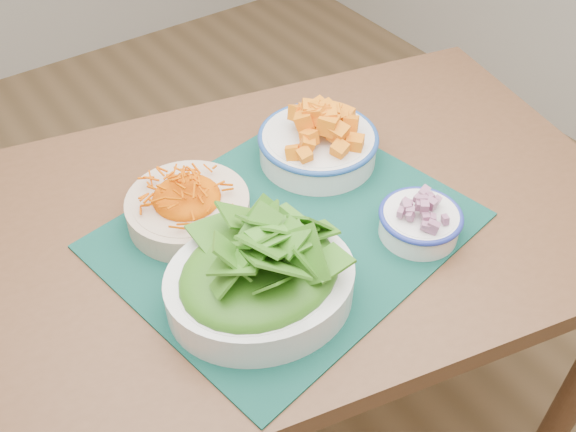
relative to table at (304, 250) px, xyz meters
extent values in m
cube|color=brown|center=(0.00, 0.00, 0.09)|extent=(1.24, 0.96, 0.04)
cylinder|color=brown|center=(-0.41, 0.41, -0.29)|extent=(0.06, 0.06, 0.71)
cylinder|color=brown|center=(0.55, 0.19, -0.29)|extent=(0.06, 0.06, 0.71)
cube|color=#072D27|center=(-0.06, -0.03, 0.11)|extent=(0.62, 0.54, 0.00)
cylinder|color=beige|center=(-0.18, 0.08, 0.14)|extent=(0.24, 0.24, 0.05)
ellipsoid|color=#E55F00|center=(-0.18, 0.08, 0.18)|extent=(0.18, 0.18, 0.04)
cylinder|color=silver|center=(0.09, 0.09, 0.14)|extent=(0.28, 0.28, 0.05)
torus|color=#1F468F|center=(0.09, 0.09, 0.16)|extent=(0.22, 0.22, 0.01)
ellipsoid|color=orange|center=(0.09, 0.09, 0.20)|extent=(0.19, 0.19, 0.06)
ellipsoid|color=#205E0F|center=(-0.18, -0.13, 0.21)|extent=(0.24, 0.21, 0.07)
cylinder|color=white|center=(0.11, -0.16, 0.14)|extent=(0.16, 0.16, 0.04)
torus|color=navy|center=(0.11, -0.16, 0.15)|extent=(0.14, 0.14, 0.01)
ellipsoid|color=maroon|center=(0.11, -0.16, 0.17)|extent=(0.11, 0.11, 0.03)
camera|label=1|loc=(-0.49, -0.64, 0.86)|focal=40.00mm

